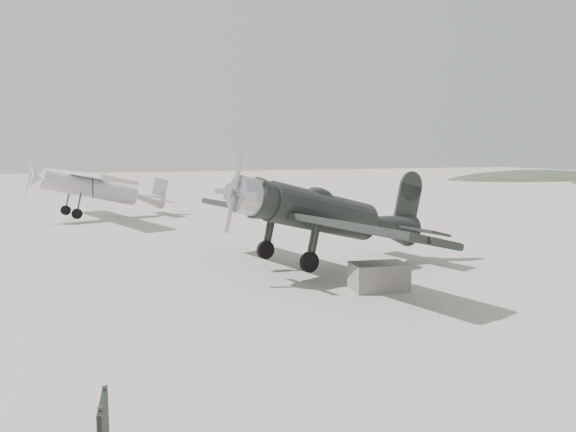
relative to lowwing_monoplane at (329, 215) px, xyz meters
name	(u,v)px	position (x,y,z in m)	size (l,w,h in m)	color
ground	(286,265)	(-0.93, 1.41, -1.81)	(160.00, 160.00, 0.00)	#A29E90
hill_northeast	(536,179)	(49.07, 41.41, -1.81)	(32.00, 16.00, 5.20)	#313D2C
lowwing_monoplane	(329,215)	(0.00, 0.00, 0.00)	(7.70, 10.65, 3.42)	black
highwing_monoplane	(96,185)	(-6.42, 16.78, 0.11)	(7.76, 10.82, 3.07)	#A7AAAC
equipment_block	(379,277)	(0.28, -2.69, -1.43)	(1.51, 0.94, 0.75)	slate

